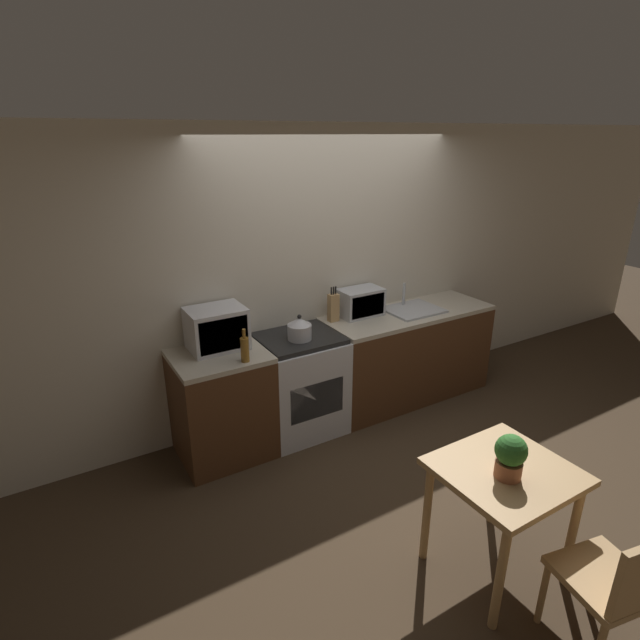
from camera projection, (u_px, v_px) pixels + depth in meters
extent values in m
plane|color=#3D2D1E|center=(394.00, 453.00, 4.18)|extent=(16.00, 16.00, 0.00)
cube|color=beige|center=(328.00, 273.00, 4.58)|extent=(10.00, 0.06, 2.60)
cube|color=#4C2D19|center=(223.00, 407.00, 4.04)|extent=(0.73, 0.62, 0.86)
cube|color=#B7AD99|center=(219.00, 356.00, 3.88)|extent=(0.73, 0.62, 0.04)
cube|color=#4C2D19|center=(406.00, 356.00, 4.96)|extent=(1.72, 0.62, 0.86)
cube|color=#B7AD99|center=(409.00, 314.00, 4.80)|extent=(1.72, 0.62, 0.04)
cube|color=silver|center=(300.00, 386.00, 4.38)|extent=(0.70, 0.62, 0.86)
cube|color=black|center=(299.00, 338.00, 4.22)|extent=(0.67, 0.57, 0.04)
cube|color=black|center=(317.00, 400.00, 4.14)|extent=(0.50, 0.02, 0.32)
cylinder|color=#B7B7BC|center=(300.00, 332.00, 4.13)|extent=(0.20, 0.20, 0.13)
cone|color=#B7B7BC|center=(299.00, 321.00, 4.10)|extent=(0.19, 0.19, 0.06)
sphere|color=black|center=(299.00, 317.00, 4.09)|extent=(0.04, 0.04, 0.04)
cube|color=silver|center=(217.00, 328.00, 3.93)|extent=(0.44, 0.34, 0.33)
cube|color=black|center=(224.00, 335.00, 3.80)|extent=(0.39, 0.01, 0.27)
cylinder|color=olive|center=(245.00, 350.00, 3.72)|extent=(0.06, 0.06, 0.19)
cylinder|color=olive|center=(244.00, 334.00, 3.68)|extent=(0.02, 0.02, 0.07)
cube|color=tan|center=(333.00, 308.00, 4.51)|extent=(0.09, 0.07, 0.26)
cylinder|color=black|center=(331.00, 291.00, 4.44)|extent=(0.01, 0.01, 0.07)
cylinder|color=black|center=(334.00, 291.00, 4.45)|extent=(0.01, 0.01, 0.07)
cylinder|color=black|center=(336.00, 290.00, 4.46)|extent=(0.01, 0.01, 0.07)
cube|color=#ADAFB5|center=(360.00, 302.00, 4.66)|extent=(0.41, 0.26, 0.26)
cube|color=black|center=(368.00, 306.00, 4.56)|extent=(0.36, 0.01, 0.21)
cube|color=#ADAFB5|center=(413.00, 310.00, 4.81)|extent=(0.52, 0.43, 0.02)
cylinder|color=#ADAFB5|center=(404.00, 294.00, 4.89)|extent=(0.03, 0.03, 0.22)
cube|color=tan|center=(506.00, 472.00, 2.83)|extent=(0.73, 0.68, 0.04)
cylinder|color=tan|center=(500.00, 578.00, 2.59)|extent=(0.05, 0.05, 0.69)
cylinder|color=tan|center=(572.00, 533.00, 2.88)|extent=(0.05, 0.05, 0.69)
cylinder|color=tan|center=(427.00, 513.00, 3.04)|extent=(0.05, 0.05, 0.69)
cylinder|color=tan|center=(496.00, 479.00, 3.33)|extent=(0.05, 0.05, 0.69)
cube|color=tan|center=(604.00, 578.00, 2.49)|extent=(0.49, 0.49, 0.04)
cylinder|color=tan|center=(543.00, 592.00, 2.66)|extent=(0.04, 0.04, 0.43)
cylinder|color=tan|center=(594.00, 573.00, 2.78)|extent=(0.04, 0.04, 0.43)
cylinder|color=#9E5B3D|center=(508.00, 469.00, 2.74)|extent=(0.15, 0.15, 0.10)
sphere|color=#2D6B28|center=(511.00, 450.00, 2.70)|extent=(0.17, 0.17, 0.17)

